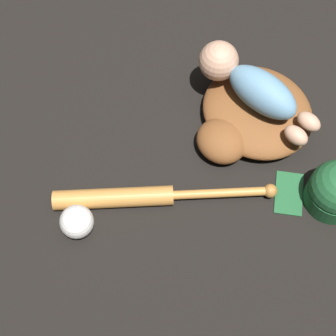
{
  "coord_description": "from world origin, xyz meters",
  "views": [
    {
      "loc": [
        -0.21,
        0.77,
        1.24
      ],
      "look_at": [
        0.1,
        0.27,
        0.07
      ],
      "focal_mm": 60.0,
      "sensor_mm": 36.0,
      "label": 1
    }
  ],
  "objects": [
    {
      "name": "ground_plane",
      "position": [
        0.0,
        0.0,
        0.0
      ],
      "size": [
        6.0,
        6.0,
        0.0
      ],
      "primitive_type": "plane",
      "color": "black"
    },
    {
      "name": "baseball_glove",
      "position": [
        0.01,
        0.03,
        0.04
      ],
      "size": [
        0.34,
        0.36,
        0.08
      ],
      "color": "brown",
      "rests_on": "ground"
    },
    {
      "name": "baby_figure",
      "position": [
        0.04,
        0.0,
        0.12
      ],
      "size": [
        0.34,
        0.15,
        0.1
      ],
      "color": "#6693B2",
      "rests_on": "baseball_glove"
    },
    {
      "name": "baseball_bat",
      "position": [
        0.14,
        0.36,
        0.02
      ],
      "size": [
        0.45,
        0.33,
        0.05
      ],
      "color": "#C6843D",
      "rests_on": "ground"
    },
    {
      "name": "baseball",
      "position": [
        0.21,
        0.49,
        0.04
      ],
      "size": [
        0.08,
        0.08,
        0.08
      ],
      "color": "white",
      "rests_on": "ground"
    },
    {
      "name": "baseball_cap",
      "position": [
        -0.26,
        0.11,
        0.05
      ],
      "size": [
        0.21,
        0.17,
        0.13
      ],
      "color": "#1E562D",
      "rests_on": "ground"
    }
  ]
}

